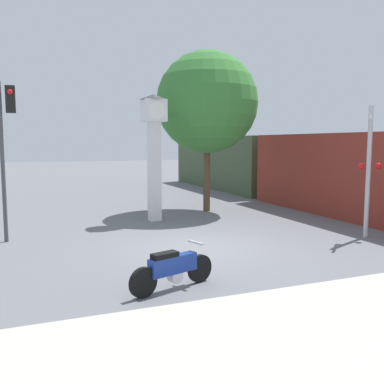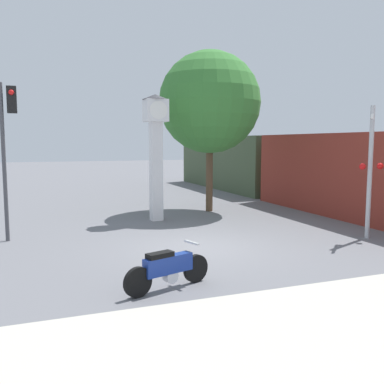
{
  "view_description": "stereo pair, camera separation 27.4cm",
  "coord_description": "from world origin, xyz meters",
  "px_view_note": "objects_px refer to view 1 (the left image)",
  "views": [
    {
      "loc": [
        -4.64,
        -11.2,
        3.02
      ],
      "look_at": [
        0.32,
        1.17,
        1.48
      ],
      "focal_mm": 40.0,
      "sensor_mm": 36.0,
      "label": 1
    },
    {
      "loc": [
        -4.38,
        -11.3,
        3.02
      ],
      "look_at": [
        0.32,
        1.17,
        1.48
      ],
      "focal_mm": 40.0,
      "sensor_mm": 36.0,
      "label": 2
    }
  ],
  "objects_px": {
    "motorcycle": "(173,269)",
    "freight_train": "(277,167)",
    "clock_tower": "(154,138)",
    "railroad_crossing_signal": "(369,167)",
    "traffic_light": "(6,134)",
    "street_tree": "(207,103)"
  },
  "relations": [
    {
      "from": "railroad_crossing_signal",
      "to": "street_tree",
      "type": "bearing_deg",
      "value": 111.05
    },
    {
      "from": "traffic_light",
      "to": "railroad_crossing_signal",
      "type": "distance_m",
      "value": 11.21
    },
    {
      "from": "motorcycle",
      "to": "traffic_light",
      "type": "distance_m",
      "value": 7.31
    },
    {
      "from": "freight_train",
      "to": "traffic_light",
      "type": "distance_m",
      "value": 14.48
    },
    {
      "from": "motorcycle",
      "to": "freight_train",
      "type": "bearing_deg",
      "value": 30.81
    },
    {
      "from": "clock_tower",
      "to": "railroad_crossing_signal",
      "type": "distance_m",
      "value": 7.71
    },
    {
      "from": "traffic_light",
      "to": "railroad_crossing_signal",
      "type": "relative_size",
      "value": 1.15
    },
    {
      "from": "clock_tower",
      "to": "traffic_light",
      "type": "bearing_deg",
      "value": -160.52
    },
    {
      "from": "motorcycle",
      "to": "railroad_crossing_signal",
      "type": "xyz_separation_m",
      "value": [
        7.38,
        2.35,
        1.82
      ]
    },
    {
      "from": "railroad_crossing_signal",
      "to": "clock_tower",
      "type": "bearing_deg",
      "value": 134.97
    },
    {
      "from": "motorcycle",
      "to": "freight_train",
      "type": "xyz_separation_m",
      "value": [
        10.05,
        11.63,
        1.26
      ]
    },
    {
      "from": "railroad_crossing_signal",
      "to": "street_tree",
      "type": "distance_m",
      "value": 7.66
    },
    {
      "from": "freight_train",
      "to": "traffic_light",
      "type": "relative_size",
      "value": 4.89
    },
    {
      "from": "freight_train",
      "to": "traffic_light",
      "type": "height_order",
      "value": "traffic_light"
    },
    {
      "from": "traffic_light",
      "to": "street_tree",
      "type": "relative_size",
      "value": 0.69
    },
    {
      "from": "freight_train",
      "to": "railroad_crossing_signal",
      "type": "distance_m",
      "value": 9.67
    },
    {
      "from": "motorcycle",
      "to": "street_tree",
      "type": "relative_size",
      "value": 0.29
    },
    {
      "from": "street_tree",
      "to": "traffic_light",
      "type": "bearing_deg",
      "value": -158.32
    },
    {
      "from": "freight_train",
      "to": "street_tree",
      "type": "relative_size",
      "value": 3.38
    },
    {
      "from": "motorcycle",
      "to": "street_tree",
      "type": "bearing_deg",
      "value": 43.93
    },
    {
      "from": "motorcycle",
      "to": "freight_train",
      "type": "height_order",
      "value": "freight_train"
    },
    {
      "from": "clock_tower",
      "to": "traffic_light",
      "type": "relative_size",
      "value": 1.01
    }
  ]
}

